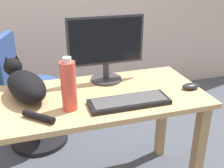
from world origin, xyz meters
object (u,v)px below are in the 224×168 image
at_px(cat, 25,84).
at_px(water_bottle, 69,86).
at_px(computer_mouse, 191,86).
at_px(monitor, 106,47).
at_px(office_chair, 29,99).
at_px(keyboard, 129,102).

height_order(cat, water_bottle, water_bottle).
bearing_deg(water_bottle, computer_mouse, 2.56).
bearing_deg(monitor, cat, -169.13).
height_order(office_chair, keyboard, office_chair).
distance_m(keyboard, cat, 0.59).
bearing_deg(keyboard, water_bottle, 172.97).
bearing_deg(cat, office_chair, 91.06).
xyz_separation_m(keyboard, computer_mouse, (0.42, 0.07, 0.00)).
xyz_separation_m(keyboard, water_bottle, (-0.31, 0.04, 0.12)).
relative_size(office_chair, water_bottle, 3.30).
relative_size(cat, computer_mouse, 5.35).
relative_size(keyboard, water_bottle, 1.55).
distance_m(monitor, cat, 0.53).
height_order(office_chair, cat, office_chair).
distance_m(monitor, computer_mouse, 0.57).
xyz_separation_m(cat, water_bottle, (0.22, -0.21, 0.05)).
height_order(cat, computer_mouse, cat).
bearing_deg(computer_mouse, office_chair, 140.00).
bearing_deg(keyboard, computer_mouse, 9.64).
height_order(office_chair, monitor, monitor).
distance_m(cat, water_bottle, 0.31).
bearing_deg(office_chair, monitor, -46.09).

